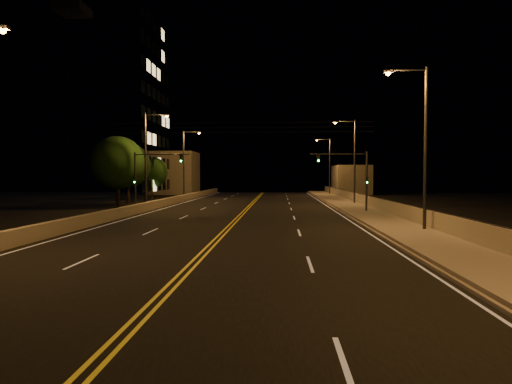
# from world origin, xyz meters

# --- Properties ---
(road) EXTENTS (18.00, 120.00, 0.02)m
(road) POSITION_xyz_m (0.00, 20.00, 0.01)
(road) COLOR black
(road) RESTS_ON ground
(sidewalk) EXTENTS (3.60, 120.00, 0.30)m
(sidewalk) POSITION_xyz_m (10.80, 20.00, 0.15)
(sidewalk) COLOR gray
(sidewalk) RESTS_ON ground
(curb) EXTENTS (0.14, 120.00, 0.15)m
(curb) POSITION_xyz_m (8.93, 20.00, 0.07)
(curb) COLOR gray
(curb) RESTS_ON ground
(parapet_wall) EXTENTS (0.30, 120.00, 1.00)m
(parapet_wall) POSITION_xyz_m (12.45, 20.00, 0.80)
(parapet_wall) COLOR gray
(parapet_wall) RESTS_ON sidewalk
(jersey_barrier) EXTENTS (0.45, 120.00, 0.84)m
(jersey_barrier) POSITION_xyz_m (-9.48, 20.00, 0.42)
(jersey_barrier) COLOR gray
(jersey_barrier) RESTS_ON ground
(distant_building_right) EXTENTS (6.00, 10.00, 5.25)m
(distant_building_right) POSITION_xyz_m (16.50, 73.99, 2.62)
(distant_building_right) COLOR gray
(distant_building_right) RESTS_ON ground
(distant_building_left) EXTENTS (8.00, 8.00, 7.70)m
(distant_building_left) POSITION_xyz_m (-16.00, 71.63, 3.85)
(distant_building_left) COLOR gray
(distant_building_left) RESTS_ON ground
(parapet_rail) EXTENTS (0.06, 120.00, 0.06)m
(parapet_rail) POSITION_xyz_m (12.45, 20.00, 1.33)
(parapet_rail) COLOR black
(parapet_rail) RESTS_ON parapet_wall
(lane_markings) EXTENTS (17.32, 116.00, 0.00)m
(lane_markings) POSITION_xyz_m (0.00, 19.93, 0.02)
(lane_markings) COLOR silver
(lane_markings) RESTS_ON road
(streetlight_1) EXTENTS (2.55, 0.28, 9.68)m
(streetlight_1) POSITION_xyz_m (11.53, 19.46, 5.56)
(streetlight_1) COLOR #2D2D33
(streetlight_1) RESTS_ON ground
(streetlight_2) EXTENTS (2.55, 0.28, 9.68)m
(streetlight_2) POSITION_xyz_m (11.53, 42.95, 5.56)
(streetlight_2) COLOR #2D2D33
(streetlight_2) RESTS_ON ground
(streetlight_3) EXTENTS (2.55, 0.28, 9.68)m
(streetlight_3) POSITION_xyz_m (11.53, 67.12, 5.56)
(streetlight_3) COLOR #2D2D33
(streetlight_3) RESTS_ON ground
(streetlight_5) EXTENTS (2.55, 0.28, 9.68)m
(streetlight_5) POSITION_xyz_m (-9.93, 36.56, 5.56)
(streetlight_5) COLOR #2D2D33
(streetlight_5) RESTS_ON ground
(streetlight_6) EXTENTS (2.55, 0.28, 9.68)m
(streetlight_6) POSITION_xyz_m (-9.93, 53.73, 5.56)
(streetlight_6) COLOR #2D2D33
(streetlight_6) RESTS_ON ground
(traffic_signal_right) EXTENTS (5.11, 0.31, 5.53)m
(traffic_signal_right) POSITION_xyz_m (9.93, 32.24, 3.55)
(traffic_signal_right) COLOR #2D2D33
(traffic_signal_right) RESTS_ON ground
(traffic_signal_left) EXTENTS (5.11, 0.31, 5.53)m
(traffic_signal_left) POSITION_xyz_m (-8.73, 32.24, 3.55)
(traffic_signal_left) COLOR #2D2D33
(traffic_signal_left) RESTS_ON ground
(overhead_wires) EXTENTS (22.00, 0.03, 0.83)m
(overhead_wires) POSITION_xyz_m (0.00, 29.50, 7.40)
(overhead_wires) COLOR black
(building_tower) EXTENTS (24.00, 15.00, 27.65)m
(building_tower) POSITION_xyz_m (-26.20, 54.35, 13.25)
(building_tower) COLOR gray
(building_tower) RESTS_ON ground
(tree_0) EXTENTS (5.60, 5.60, 7.59)m
(tree_0) POSITION_xyz_m (-13.85, 38.60, 4.79)
(tree_0) COLOR black
(tree_0) RESTS_ON ground
(tree_1) EXTENTS (5.46, 5.46, 7.41)m
(tree_1) POSITION_xyz_m (-15.36, 45.81, 4.67)
(tree_1) COLOR black
(tree_1) RESTS_ON ground
(tree_2) EXTENTS (4.53, 4.53, 6.14)m
(tree_2) POSITION_xyz_m (-14.99, 54.32, 3.87)
(tree_2) COLOR black
(tree_2) RESTS_ON ground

